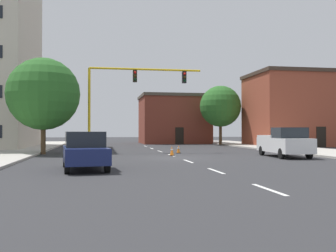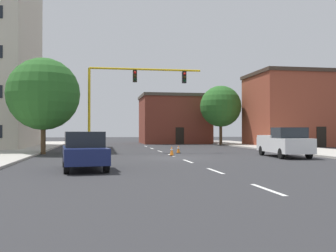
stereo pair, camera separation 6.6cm
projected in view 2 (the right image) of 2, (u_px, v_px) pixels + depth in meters
name	position (u px, v px, depth m)	size (l,w,h in m)	color
ground_plane	(178.00, 158.00, 25.62)	(160.00, 160.00, 0.00)	#2D2D30
sidewalk_left	(6.00, 152.00, 31.40)	(6.00, 56.00, 0.14)	#B2ADA3
sidewalk_right	(295.00, 149.00, 35.62)	(6.00, 56.00, 0.14)	#B2ADA3
lane_stripe_seg_0	(267.00, 189.00, 11.83)	(0.16, 2.40, 0.01)	silver
lane_stripe_seg_1	(215.00, 171.00, 17.25)	(0.16, 2.40, 0.01)	silver
lane_stripe_seg_2	(188.00, 161.00, 22.67)	(0.16, 2.40, 0.01)	silver
lane_stripe_seg_3	(171.00, 155.00, 28.09)	(0.16, 2.40, 0.01)	silver
lane_stripe_seg_4	(160.00, 151.00, 33.51)	(0.16, 2.40, 0.01)	silver
lane_stripe_seg_5	(152.00, 148.00, 38.93)	(0.16, 2.40, 0.01)	silver
lane_stripe_seg_6	(146.00, 146.00, 44.35)	(0.16, 2.40, 0.01)	silver
building_brick_center	(174.00, 119.00, 54.65)	(9.37, 8.55, 6.70)	brown
building_row_right	(302.00, 109.00, 45.39)	(11.88, 8.48, 8.46)	brown
traffic_signal_gantry	(106.00, 124.00, 31.05)	(9.94, 1.20, 6.83)	yellow
tree_right_far	(221.00, 106.00, 47.92)	(5.05, 5.05, 7.29)	#4C3823
tree_left_near	(43.00, 94.00, 29.40)	(5.44, 5.44, 7.26)	#4C3823
pickup_truck_white	(284.00, 143.00, 26.25)	(2.40, 5.53, 1.99)	white
sedan_navy_near_left	(84.00, 150.00, 17.85)	(2.32, 4.67, 1.74)	navy
traffic_cone_roadside_a	(178.00, 149.00, 30.67)	(0.36, 0.36, 0.64)	black
traffic_cone_roadside_b	(172.00, 151.00, 27.57)	(0.36, 0.36, 0.70)	black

